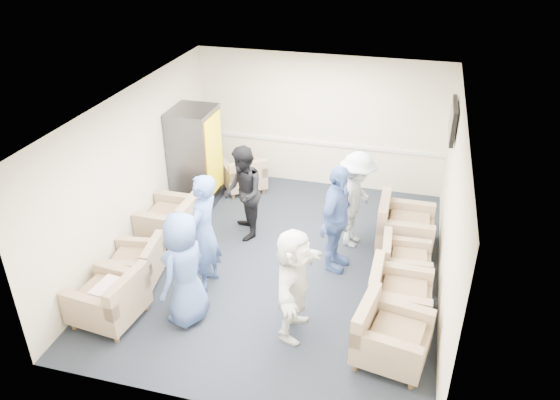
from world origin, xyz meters
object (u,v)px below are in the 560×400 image
(person_front_left, at_px, (184,269))
(armchair_right_midnear, at_px, (396,297))
(vending_machine, at_px, (196,157))
(armchair_corner, at_px, (244,176))
(person_back_left, at_px, (243,193))
(armchair_right_near, at_px, (388,337))
(person_back_right, at_px, (356,200))
(person_front_right, at_px, (294,284))
(armchair_right_midfar, at_px, (402,263))
(armchair_left_far, at_px, (175,222))
(armchair_left_mid, at_px, (138,265))
(armchair_left_near, at_px, (112,300))
(person_mid_left, at_px, (204,233))
(armchair_right_far, at_px, (402,228))
(person_mid_right, at_px, (336,219))

(person_front_left, bearing_deg, armchair_right_midnear, 118.80)
(person_front_left, bearing_deg, vending_machine, -146.96)
(armchair_corner, height_order, person_front_left, person_front_left)
(person_back_left, bearing_deg, armchair_right_near, 23.65)
(person_back_right, relative_size, person_front_right, 1.05)
(armchair_right_midfar, distance_m, vending_machine, 4.34)
(armchair_left_far, height_order, armchair_corner, armchair_left_far)
(armchair_left_mid, height_order, armchair_left_far, armchair_left_far)
(armchair_corner, xyz_separation_m, person_front_right, (1.95, -3.82, 0.49))
(armchair_left_near, relative_size, vending_machine, 0.50)
(armchair_left_mid, relative_size, armchair_right_midnear, 1.01)
(vending_machine, bearing_deg, person_front_right, -49.33)
(armchair_left_far, xyz_separation_m, person_mid_left, (0.97, -1.02, 0.56))
(armchair_right_far, relative_size, person_mid_right, 0.52)
(armchair_left_mid, relative_size, person_back_left, 0.52)
(armchair_left_near, relative_size, person_front_left, 0.57)
(armchair_left_mid, bearing_deg, armchair_right_midfar, 97.60)
(person_back_left, bearing_deg, person_back_right, 71.92)
(armchair_corner, distance_m, person_back_right, 2.86)
(armchair_left_near, height_order, person_front_left, person_front_left)
(armchair_left_near, bearing_deg, armchair_right_midnear, 112.51)
(armchair_left_near, height_order, armchair_right_midnear, armchair_left_near)
(armchair_left_mid, xyz_separation_m, person_back_right, (3.06, 1.92, 0.54))
(person_back_left, height_order, person_mid_right, person_mid_right)
(person_back_right, height_order, person_front_right, person_back_right)
(armchair_right_midnear, bearing_deg, armchair_left_near, 106.73)
(person_front_left, bearing_deg, person_back_right, 155.08)
(person_mid_left, bearing_deg, armchair_right_midnear, 94.71)
(armchair_right_midfar, distance_m, person_back_left, 2.88)
(armchair_right_midfar, height_order, person_front_left, person_front_left)
(vending_machine, bearing_deg, armchair_right_near, -39.79)
(vending_machine, relative_size, person_mid_left, 1.02)
(person_mid_right, relative_size, person_front_right, 1.11)
(person_front_left, height_order, person_back_right, person_back_right)
(armchair_right_midnear, height_order, person_back_right, person_back_right)
(person_front_left, distance_m, person_mid_left, 0.80)
(armchair_left_far, bearing_deg, person_front_left, 30.15)
(armchair_left_mid, height_order, armchair_right_far, armchair_right_far)
(armchair_left_near, bearing_deg, armchair_right_midfar, 123.99)
(person_mid_right, bearing_deg, armchair_right_near, -138.93)
(armchair_left_mid, distance_m, person_back_right, 3.65)
(person_front_right, bearing_deg, person_back_right, -9.71)
(armchair_right_far, xyz_separation_m, vending_machine, (-3.93, 0.57, 0.59))
(armchair_left_mid, bearing_deg, person_back_right, 114.15)
(armchair_left_mid, distance_m, person_mid_right, 3.14)
(armchair_corner, bearing_deg, armchair_right_midfar, 110.86)
(armchair_right_near, xyz_separation_m, person_back_right, (-0.80, 2.59, 0.50))
(armchair_left_far, bearing_deg, armchair_left_mid, -2.47)
(armchair_left_mid, distance_m, vending_machine, 2.69)
(person_back_right, bearing_deg, person_front_left, 153.08)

